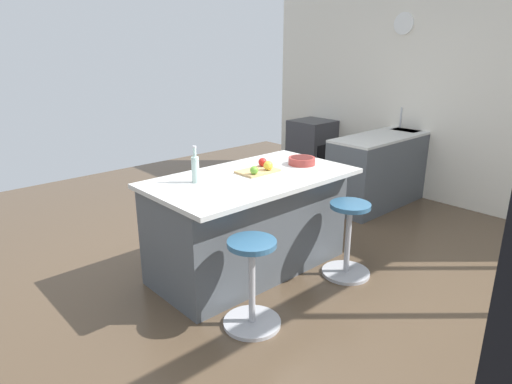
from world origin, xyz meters
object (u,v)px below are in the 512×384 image
Objects in this scene: stool_by_window at (348,242)px; kitchen_island at (249,222)px; apple_red at (263,162)px; water_bottle at (195,168)px; cutting_board at (258,171)px; fruit_bowl at (302,160)px; apple_green at (254,170)px; oven_range at (312,148)px; apple_yellow at (268,165)px; stool_middle at (252,286)px.

kitchen_island is at bearing -49.96° from stool_by_window.
apple_red is 0.26× the size of water_bottle.
kitchen_island is at bearing 3.45° from cutting_board.
fruit_bowl is at bearing -92.89° from stool_by_window.
apple_red is 0.41m from fruit_bowl.
stool_by_window is 1.07m from apple_green.
apple_red is at bearing 176.02° from water_bottle.
oven_range is at bearing -148.17° from cutting_board.
apple_yellow reaches higher than oven_range.
apple_yellow is (-0.77, -0.64, 0.66)m from stool_middle.
apple_green is 0.28m from apple_red.
kitchen_island is 0.92m from stool_middle.
water_bottle is at bearing -11.07° from cutting_board.
apple_red is at bearing 32.00° from oven_range.
oven_range is 10.40× the size of apple_yellow.
kitchen_island is at bearing 165.66° from water_bottle.
kitchen_island reaches higher than stool_middle.
apple_red is (-0.24, -0.15, 0.00)m from apple_green.
stool_by_window is 1.52m from water_bottle.
apple_yellow reaches higher than apple_red.
apple_yellow is at bearing 33.49° from oven_range.
apple_red is at bearing -162.88° from kitchen_island.
stool_middle is 1.09m from water_bottle.
apple_green is (2.85, 1.78, 0.54)m from oven_range.
apple_red is at bearing -151.91° from cutting_board.
apple_yellow reaches higher than kitchen_island.
fruit_bowl is at bearing 170.40° from cutting_board.
apple_green is (-0.58, -0.62, 0.65)m from stool_middle.
fruit_bowl is at bearing -152.77° from stool_middle.
kitchen_island is at bearing -17.42° from apple_yellow.
fruit_bowl reaches higher than oven_range.
water_bottle is at bearing -97.03° from stool_middle.
apple_yellow is 0.43m from fruit_bowl.
apple_yellow reaches higher than fruit_bowl.
cutting_board is at bearing -134.82° from stool_middle.
apple_green reaches higher than cutting_board.
apple_green is (0.00, 0.07, 0.51)m from kitchen_island.
apple_red reaches higher than oven_range.
apple_green is at bearing -133.20° from stool_middle.
water_bottle is (-0.10, -0.82, 0.72)m from stool_middle.
oven_range reaches higher than stool_by_window.
apple_green is (0.58, -0.62, 0.65)m from stool_by_window.
apple_red is at bearing -112.03° from apple_yellow.
water_bottle reaches higher than fruit_bowl.
apple_green is at bearing 31.97° from oven_range.
fruit_bowl is at bearing 169.60° from water_bottle.
apple_yellow is at bearing 164.80° from water_bottle.
oven_range is at bearing -146.51° from apple_yellow.
apple_red reaches higher than fruit_bowl.
cutting_board is (-0.70, -0.70, 0.61)m from stool_middle.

